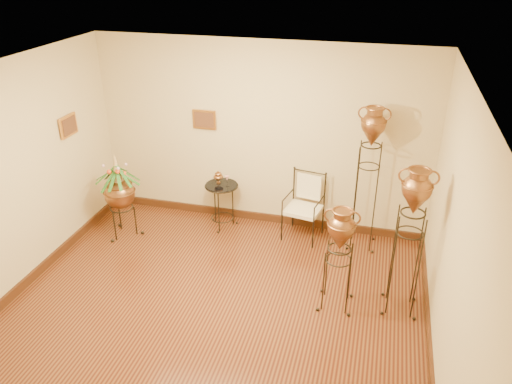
% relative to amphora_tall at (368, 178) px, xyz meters
% --- Properties ---
extents(ground, '(5.00, 5.00, 0.00)m').
position_rel_amphora_tall_xyz_m(ground, '(-1.60, -2.15, -1.07)').
color(ground, brown).
rests_on(ground, ground).
extents(room_shell, '(5.02, 5.02, 2.81)m').
position_rel_amphora_tall_xyz_m(room_shell, '(-1.61, -2.14, 0.66)').
color(room_shell, '#CAB682').
rests_on(room_shell, ground).
extents(amphora_tall, '(0.53, 0.53, 2.10)m').
position_rel_amphora_tall_xyz_m(amphora_tall, '(0.00, 0.00, 0.00)').
color(amphora_tall, black).
rests_on(amphora_tall, ground).
extents(amphora_mid, '(0.53, 0.53, 1.86)m').
position_rel_amphora_tall_xyz_m(amphora_mid, '(0.55, -1.30, -0.13)').
color(amphora_mid, black).
rests_on(amphora_mid, ground).
extents(amphora_short, '(0.53, 0.53, 1.33)m').
position_rel_amphora_tall_xyz_m(amphora_short, '(-0.20, -1.43, -0.41)').
color(amphora_short, black).
rests_on(amphora_short, ground).
extents(planter_urn, '(0.94, 0.94, 1.32)m').
position_rel_amphora_tall_xyz_m(planter_urn, '(-3.47, -0.61, -0.33)').
color(planter_urn, black).
rests_on(planter_urn, ground).
extents(armchair, '(0.64, 0.61, 0.99)m').
position_rel_amphora_tall_xyz_m(armchair, '(-0.86, -0.00, -0.57)').
color(armchair, black).
rests_on(armchair, ground).
extents(side_table, '(0.59, 0.59, 0.90)m').
position_rel_amphora_tall_xyz_m(side_table, '(-2.12, 0.00, -0.70)').
color(side_table, black).
rests_on(side_table, ground).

